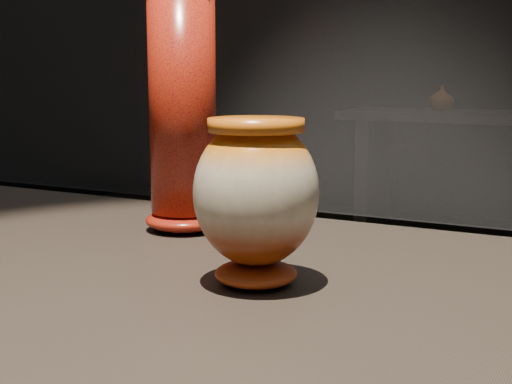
# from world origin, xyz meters

# --- Properties ---
(main_vase) EXTENTS (0.15, 0.15, 0.18)m
(main_vase) POSITION_xyz_m (-0.14, 0.04, 1.00)
(main_vase) COLOR maroon
(main_vase) RESTS_ON display_plinth
(tall_vase) EXTENTS (0.14, 0.14, 0.36)m
(tall_vase) POSITION_xyz_m (-0.36, 0.23, 1.08)
(tall_vase) COLOR red
(tall_vase) RESTS_ON display_plinth
(back_vase_left) EXTENTS (0.16, 0.16, 0.15)m
(back_vase_left) POSITION_xyz_m (-0.75, 3.57, 0.97)
(back_vase_left) COLOR #8A3B14
(back_vase_left) RESTS_ON back_shelf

